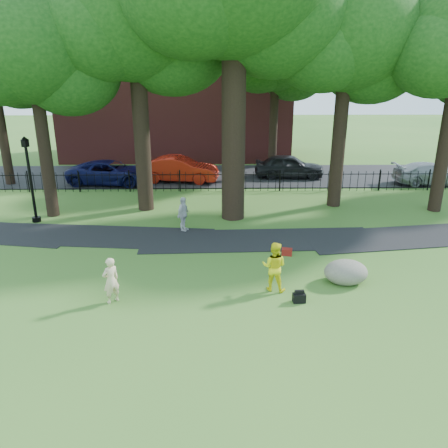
{
  "coord_description": "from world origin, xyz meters",
  "views": [
    {
      "loc": [
        -0.79,
        -13.45,
        6.86
      ],
      "look_at": [
        -0.52,
        2.0,
        1.42
      ],
      "focal_mm": 35.0,
      "sensor_mm": 36.0,
      "label": 1
    }
  ],
  "objects_px": {
    "lamppost": "(31,181)",
    "woman": "(111,280)",
    "man": "(274,267)",
    "boulder": "(346,271)",
    "red_sedan": "(179,169)"
  },
  "relations": [
    {
      "from": "man",
      "to": "boulder",
      "type": "xyz_separation_m",
      "value": [
        2.53,
        0.49,
        -0.4
      ]
    },
    {
      "from": "boulder",
      "to": "woman",
      "type": "bearing_deg",
      "value": -170.94
    },
    {
      "from": "man",
      "to": "lamppost",
      "type": "height_order",
      "value": "lamppost"
    },
    {
      "from": "man",
      "to": "woman",
      "type": "bearing_deg",
      "value": 26.85
    },
    {
      "from": "boulder",
      "to": "lamppost",
      "type": "bearing_deg",
      "value": 153.2
    },
    {
      "from": "red_sedan",
      "to": "lamppost",
      "type": "bearing_deg",
      "value": 148.77
    },
    {
      "from": "lamppost",
      "to": "boulder",
      "type": "bearing_deg",
      "value": -8.63
    },
    {
      "from": "boulder",
      "to": "red_sedan",
      "type": "height_order",
      "value": "red_sedan"
    },
    {
      "from": "man",
      "to": "boulder",
      "type": "bearing_deg",
      "value": -150.23
    },
    {
      "from": "man",
      "to": "lamppost",
      "type": "distance_m",
      "value": 12.75
    },
    {
      "from": "man",
      "to": "red_sedan",
      "type": "height_order",
      "value": "man"
    },
    {
      "from": "lamppost",
      "to": "woman",
      "type": "bearing_deg",
      "value": -37.24
    },
    {
      "from": "man",
      "to": "boulder",
      "type": "height_order",
      "value": "man"
    },
    {
      "from": "man",
      "to": "boulder",
      "type": "distance_m",
      "value": 2.61
    },
    {
      "from": "woman",
      "to": "lamppost",
      "type": "relative_size",
      "value": 0.37
    }
  ]
}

